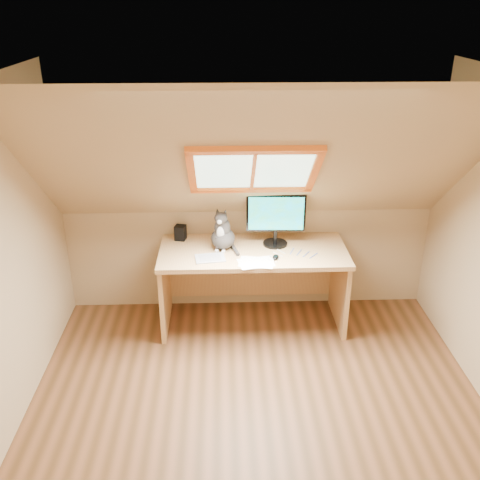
{
  "coord_description": "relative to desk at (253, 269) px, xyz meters",
  "views": [
    {
      "loc": [
        -0.25,
        -2.97,
        2.85
      ],
      "look_at": [
        -0.11,
        1.0,
        1.04
      ],
      "focal_mm": 40.0,
      "sensor_mm": 36.0,
      "label": 1
    }
  ],
  "objects": [
    {
      "name": "cables",
      "position": [
        0.34,
        -0.19,
        0.24
      ],
      "size": [
        0.51,
        0.26,
        0.01
      ],
      "color": "silver",
      "rests_on": "desk"
    },
    {
      "name": "mouse",
      "position": [
        0.18,
        -0.26,
        0.25
      ],
      "size": [
        0.07,
        0.1,
        0.03
      ],
      "primitive_type": "ellipsoid",
      "rotation": [
        0.0,
        0.0,
        -0.25
      ],
      "color": "black",
      "rests_on": "desk"
    },
    {
      "name": "cat",
      "position": [
        -0.28,
        -0.03,
        0.37
      ],
      "size": [
        0.28,
        0.31,
        0.4
      ],
      "color": "#3A3533",
      "rests_on": "desk"
    },
    {
      "name": "desk_speaker",
      "position": [
        -0.67,
        0.18,
        0.3
      ],
      "size": [
        0.12,
        0.12,
        0.14
      ],
      "primitive_type": "cube",
      "rotation": [
        0.0,
        0.0,
        -0.24
      ],
      "color": "black",
      "rests_on": "desk"
    },
    {
      "name": "desk",
      "position": [
        0.0,
        0.0,
        0.0
      ],
      "size": [
        1.69,
        0.74,
        0.77
      ],
      "color": "tan",
      "rests_on": "ground"
    },
    {
      "name": "room_shell",
      "position": [
        -0.03,
        -1.54,
        0.89
      ],
      "size": [
        3.52,
        3.52,
        2.41
      ],
      "color": "tan",
      "rests_on": "ground"
    },
    {
      "name": "ground",
      "position": [
        -0.03,
        -1.45,
        -0.54
      ],
      "size": [
        3.5,
        3.5,
        0.0
      ],
      "primitive_type": "plane",
      "color": "brown",
      "rests_on": "ground"
    },
    {
      "name": "graphics_tablet",
      "position": [
        -0.39,
        -0.24,
        0.24
      ],
      "size": [
        0.28,
        0.21,
        0.01
      ],
      "primitive_type": "cube",
      "rotation": [
        0.0,
        0.0,
        0.13
      ],
      "color": "#B2B2B7",
      "rests_on": "desk"
    },
    {
      "name": "papers",
      "position": [
        -0.08,
        -0.33,
        0.23
      ],
      "size": [
        0.33,
        0.27,
        0.0
      ],
      "color": "white",
      "rests_on": "desk"
    },
    {
      "name": "monitor",
      "position": [
        0.21,
        0.03,
        0.51
      ],
      "size": [
        0.53,
        0.23,
        0.49
      ],
      "color": "black",
      "rests_on": "desk"
    }
  ]
}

